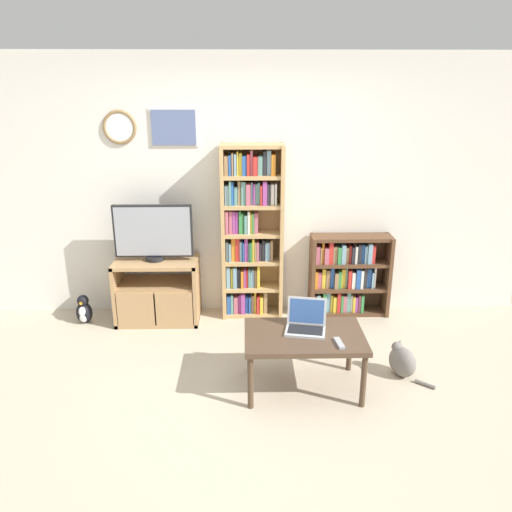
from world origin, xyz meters
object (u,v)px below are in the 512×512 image
object	(u,v)px
bookshelf_tall	(250,232)
penguin_figurine	(84,310)
laptop	(306,323)
cat	(402,361)
tv_stand	(158,291)
television	(153,233)
bookshelf_short	(345,275)
remote_near_laptop	(339,343)
coffee_table	(304,340)

from	to	relation	value
bookshelf_tall	penguin_figurine	bearing A→B (deg)	-173.54
laptop	cat	bearing A→B (deg)	16.84
laptop	tv_stand	bearing A→B (deg)	150.29
tv_stand	laptop	xyz separation A→B (m)	(1.36, -1.17, 0.21)
television	cat	size ratio (longest dim) A/B	2.03
bookshelf_short	laptop	distance (m)	1.43
bookshelf_short	remote_near_laptop	bearing A→B (deg)	-102.68
coffee_table	tv_stand	bearing A→B (deg)	137.12
bookshelf_tall	laptop	distance (m)	1.42
remote_near_laptop	laptop	bearing A→B (deg)	125.30
laptop	cat	xyz separation A→B (m)	(0.82, 0.09, -0.40)
bookshelf_tall	television	bearing A→B (deg)	-172.73
bookshelf_tall	coffee_table	distance (m)	1.51
television	bookshelf_short	size ratio (longest dim) A/B	0.90
tv_stand	bookshelf_tall	bearing A→B (deg)	8.28
bookshelf_tall	coffee_table	world-z (taller)	bookshelf_tall
tv_stand	remote_near_laptop	size ratio (longest dim) A/B	5.03
television	coffee_table	world-z (taller)	television
television	remote_near_laptop	size ratio (longest dim) A/B	4.66
bookshelf_short	penguin_figurine	distance (m)	2.70
bookshelf_short	coffee_table	size ratio (longest dim) A/B	0.92
tv_stand	coffee_table	xyz separation A→B (m)	(1.34, -1.24, 0.10)
cat	coffee_table	bearing A→B (deg)	162.44
television	penguin_figurine	distance (m)	1.09
tv_stand	cat	world-z (taller)	tv_stand
laptop	penguin_figurine	xyz separation A→B (m)	(-2.11, 1.11, -0.40)
television	bookshelf_short	xyz separation A→B (m)	(1.93, 0.12, -0.51)
cat	remote_near_laptop	bearing A→B (deg)	-179.87
bookshelf_tall	remote_near_laptop	bearing A→B (deg)	-67.36
tv_stand	remote_near_laptop	xyz separation A→B (m)	(1.58, -1.41, 0.16)
coffee_table	cat	distance (m)	0.90
coffee_table	bookshelf_short	bearing A→B (deg)	66.98
television	remote_near_laptop	xyz separation A→B (m)	(1.59, -1.43, -0.45)
tv_stand	cat	size ratio (longest dim) A/B	2.19
television	bookshelf_tall	distance (m)	0.95
bookshelf_tall	coffee_table	size ratio (longest dim) A/B	1.91
television	penguin_figurine	xyz separation A→B (m)	(-0.74, -0.07, -0.79)
coffee_table	laptop	xyz separation A→B (m)	(0.02, 0.08, 0.11)
television	cat	world-z (taller)	television
remote_near_laptop	penguin_figurine	distance (m)	2.71
laptop	penguin_figurine	world-z (taller)	laptop
bookshelf_tall	remote_near_laptop	distance (m)	1.72
tv_stand	bookshelf_short	bearing A→B (deg)	4.11
bookshelf_short	remote_near_laptop	distance (m)	1.59
tv_stand	cat	xyz separation A→B (m)	(2.18, -1.08, -0.19)
coffee_table	penguin_figurine	size ratio (longest dim) A/B	3.08
bookshelf_tall	bookshelf_short	world-z (taller)	bookshelf_tall
television	bookshelf_tall	size ratio (longest dim) A/B	0.43
bookshelf_tall	coffee_table	xyz separation A→B (m)	(0.40, -1.38, -0.47)
coffee_table	penguin_figurine	xyz separation A→B (m)	(-2.09, 1.19, -0.29)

